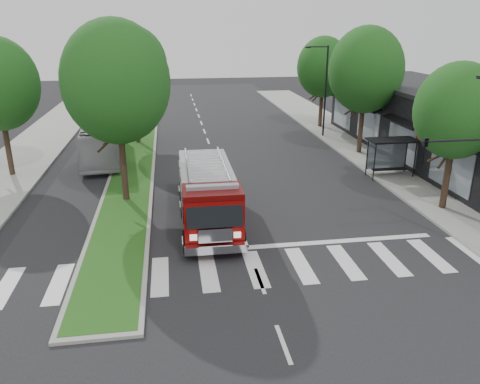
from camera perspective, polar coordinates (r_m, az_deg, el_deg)
The scene contains 13 objects.
ground at distance 22.71m, azimuth 0.51°, elevation -5.68°, with size 140.00×140.00×0.00m, color black.
sidewalk_right at distance 35.46m, azimuth 18.18°, elevation 2.96°, with size 5.00×80.00×0.15m, color gray.
median at distance 39.53m, azimuth -12.39°, elevation 5.19°, with size 3.00×50.00×0.15m.
storefront_row at distance 37.12m, azimuth 24.85°, elevation 6.72°, with size 8.00×30.00×5.00m, color black.
bus_shelter at distance 32.79m, azimuth 17.91°, elevation 5.23°, with size 3.20×1.60×2.61m.
tree_right_near at distance 27.03m, azimuth 24.95°, elevation 8.92°, with size 4.40×4.40×8.05m.
tree_right_mid at distance 37.42m, azimuth 15.10°, elevation 14.16°, with size 5.60×5.60×9.72m.
tree_right_far at distance 46.79m, azimuth 10.11°, elevation 14.75°, with size 5.00×5.00×8.73m.
tree_median_near at distance 26.52m, azimuth -14.86°, elevation 12.78°, with size 5.80×5.80×10.16m.
tree_median_far at distance 40.44m, azimuth -12.93°, elevation 14.72°, with size 5.60×5.60×9.72m.
streetlight_right_far at distance 42.80m, azimuth 10.21°, elevation 12.46°, with size 2.11×0.20×8.00m.
fire_engine at distance 24.03m, azimuth -3.98°, elevation -0.36°, with size 2.85×9.07×3.14m.
city_bus at distance 37.47m, azimuth -16.56°, elevation 6.34°, with size 2.59×11.07×3.08m, color #B0B0B5.
Camera 1 is at (-3.29, -20.21, 9.82)m, focal length 35.00 mm.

